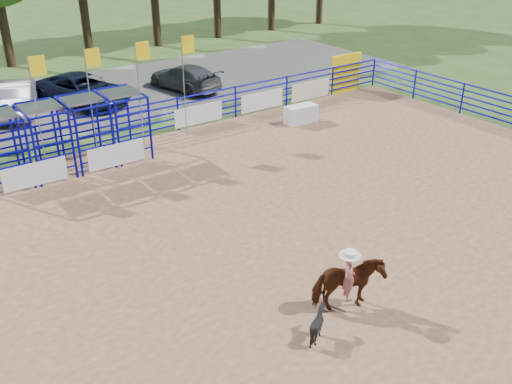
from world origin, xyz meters
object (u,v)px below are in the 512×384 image
Objects in this scene: horse_and_rider at (348,281)px; car_d at (185,77)px; car_c at (83,90)px; announcer_table at (301,114)px; calf at (318,324)px; car_b at (15,96)px.

horse_and_rider reaches higher than car_d.
horse_and_rider reaches higher than car_c.
car_c is (-7.05, 8.38, 0.32)m from announcer_table.
horse_and_rider is 2.89× the size of calf.
horse_and_rider is 0.45× the size of car_b.
calf is 0.17× the size of car_d.
horse_and_rider is at bearing 60.19° from car_d.
car_c is 5.38m from car_d.
car_c reaches higher than calf.
horse_and_rider is 0.50× the size of car_d.
car_c is at bearing 3.77° from calf.
car_c is 1.15× the size of car_d.
car_d is (7.22, 19.16, 0.26)m from calf.
horse_and_rider is 20.08m from car_b.
car_b is 0.96× the size of car_c.
car_c is at bearing 130.07° from announcer_table.
calf is 20.36m from car_b.
car_d is at bearing 102.54° from announcer_table.
car_b is (-2.49, 19.93, 0.02)m from horse_and_rider.
horse_and_rider is 1.39m from calf.
announcer_table is at bearing 55.29° from horse_and_rider.
calf is (-1.27, -0.39, -0.41)m from horse_and_rider.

